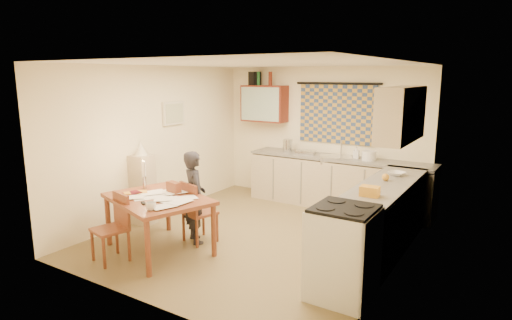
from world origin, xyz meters
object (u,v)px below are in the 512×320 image
Objects in this scene: chair_far at (199,223)px; person at (195,197)px; counter_back at (338,183)px; shelf_stand at (143,190)px; counter_right at (380,221)px; stove at (343,253)px; dining_table at (159,224)px.

person is at bearing 34.48° from chair_far.
chair_far is at bearing -112.19° from counter_back.
person is (-1.11, -2.60, 0.21)m from counter_back.
counter_back is at bearing 46.84° from shelf_stand.
shelf_stand is at bearing -133.16° from counter_back.
person is at bearing -113.11° from counter_back.
counter_right is 2.48m from chair_far.
dining_table is (-2.54, -0.13, -0.12)m from stove.
counter_back is at bearing 85.75° from dining_table.
counter_back reaches higher than chair_far.
person reaches higher than counter_back.
shelf_stand is at bearing -167.09° from counter_right.
stove is 0.90× the size of shelf_stand.
counter_back is 3.38m from dining_table.
counter_back is 3.23m from stove.
dining_table is at bearing -112.76° from counter_back.
chair_far is 0.39m from person.
shelf_stand reaches higher than stove.
chair_far is at bearing 170.17° from stove.
dining_table is at bearing 103.89° from person.
stove is 2.55m from dining_table.
counter_back and counter_right have the same top height.
stove is at bearing -154.31° from person.
chair_far is (-1.05, -2.59, -0.18)m from counter_back.
stove is at bearing -8.46° from shelf_stand.
shelf_stand reaches higher than chair_far.
counter_right is at bearing 48.55° from dining_table.
shelf_stand is (-2.30, -2.46, 0.11)m from counter_back.
stove reaches higher than dining_table.
counter_back is 2.96× the size of shelf_stand.
person reaches higher than counter_right.
counter_back is 2.06m from counter_right.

